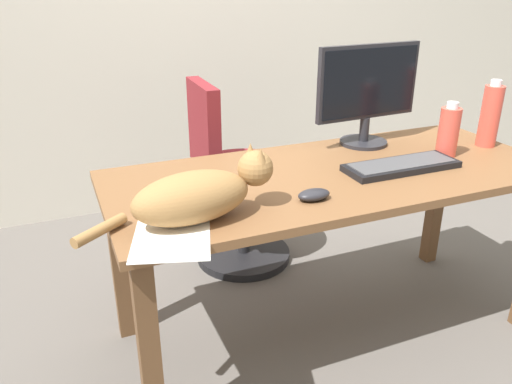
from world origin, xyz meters
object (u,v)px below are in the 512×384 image
Objects in this scene: keyboard at (401,166)px; water_bottle at (490,115)px; monitor at (368,91)px; computer_mouse at (314,195)px; cat at (199,194)px; office_chair at (233,188)px; spray_bottle at (449,131)px.

keyboard is 1.59× the size of water_bottle.
monitor is 0.68m from computer_mouse.
cat is at bearing -171.71° from keyboard.
computer_mouse is (-0.48, -0.44, -0.21)m from monitor.
computer_mouse is at bearing -0.76° from cat.
office_chair is 1.53× the size of cat.
spray_bottle is (1.08, 0.18, 0.02)m from cat.
computer_mouse is 0.40× the size of water_bottle.
spray_bottle is at bearing -46.18° from office_chair.
monitor is at bearing 155.16° from water_bottle.
spray_bottle is at bearing -48.89° from monitor.
computer_mouse is at bearing -166.70° from water_bottle.
water_bottle reaches higher than cat.
spray_bottle is (0.26, 0.06, 0.09)m from keyboard.
office_chair is 3.37× the size of water_bottle.
monitor is at bearing 82.27° from keyboard.
monitor reaches higher than keyboard.
monitor reaches higher than computer_mouse.
monitor reaches higher than spray_bottle.
keyboard is 2.04× the size of spray_bottle.
water_bottle is at bearing 9.36° from cat.
cat is 2.21× the size of water_bottle.
monitor is at bearing 26.81° from cat.
office_chair is 1.19m from water_bottle.
office_chair is 1.04m from cat.
computer_mouse is at bearing -165.03° from spray_bottle.
keyboard is at bearing 8.29° from cat.
cat is 1.34m from water_bottle.
keyboard is 0.83m from cat.
water_bottle reaches higher than office_chair.
computer_mouse is 0.98m from water_bottle.
spray_bottle is (0.70, 0.19, 0.08)m from computer_mouse.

